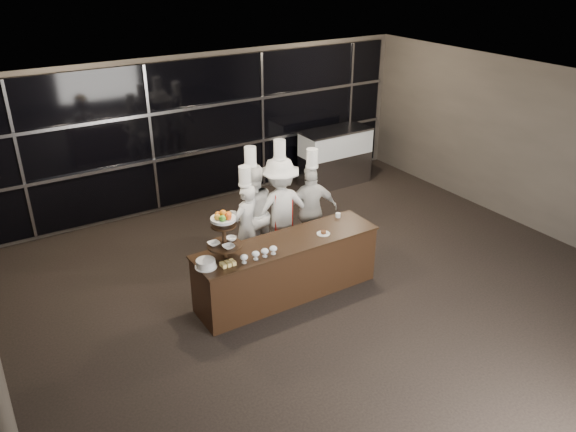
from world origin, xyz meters
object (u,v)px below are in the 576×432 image
display_stand (224,232)px  chef_c (280,208)px  buffet_counter (287,268)px  chef_b (252,213)px  chef_a (247,225)px  layer_cake (206,264)px  display_case (335,154)px  chef_d (311,209)px

display_stand → chef_c: chef_c is taller
buffet_counter → chef_b: size_ratio=1.43×
chef_a → chef_b: (0.20, 0.18, 0.09)m
chef_b → chef_c: bearing=-19.9°
layer_cake → display_case: (4.56, 3.27, -0.29)m
chef_b → chef_c: size_ratio=0.96×
chef_a → display_case: bearing=32.7°
display_case → buffet_counter: bearing=-135.2°
layer_cake → buffet_counter: bearing=2.2°
chef_d → chef_a: bearing=173.5°
display_case → chef_a: (-3.35, -2.15, 0.08)m
display_stand → chef_b: bearing=48.7°
layer_cake → display_case: display_case is taller
display_stand → display_case: display_stand is taller
chef_b → buffet_counter: bearing=-94.3°
chef_d → display_stand: bearing=-155.6°
buffet_counter → chef_c: bearing=63.7°
layer_cake → display_case: bearing=35.6°
display_stand → chef_a: (0.89, 1.06, -0.57)m
display_stand → display_case: 5.36m
display_case → chef_a: bearing=-147.3°
chef_c → chef_d: (0.52, -0.16, -0.09)m
layer_cake → display_stand: bearing=9.1°
display_stand → layer_cake: size_ratio=2.48×
display_stand → display_case: size_ratio=0.48×
layer_cake → chef_b: 1.92m
chef_b → chef_a: bearing=-137.9°
chef_c → chef_d: chef_c is taller
display_stand → chef_d: (2.05, 0.93, -0.54)m
buffet_counter → display_stand: (-1.00, -0.00, 0.87)m
buffet_counter → chef_a: chef_a is taller
display_stand → layer_cake: bearing=-170.9°
chef_a → chef_c: (0.64, 0.02, 0.13)m
display_case → chef_b: 3.72m
layer_cake → chef_a: chef_a is taller
layer_cake → chef_d: 2.57m
display_case → chef_d: 3.17m
display_stand → chef_c: (1.54, 1.09, -0.45)m
display_case → chef_a: size_ratio=0.89×
display_stand → chef_d: bearing=24.4°
display_case → chef_a: 3.98m
chef_a → chef_c: bearing=2.1°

